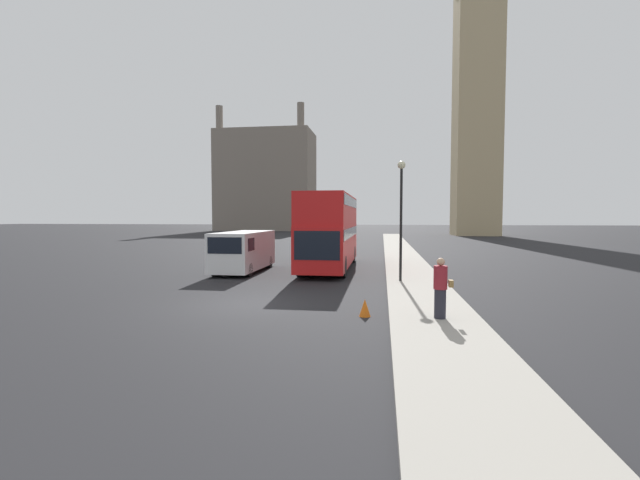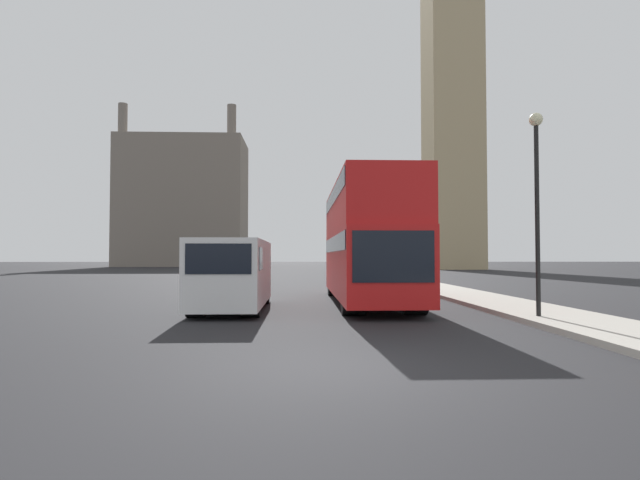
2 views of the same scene
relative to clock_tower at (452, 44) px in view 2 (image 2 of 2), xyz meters
name	(u,v)px [view 2 (image 2 of 2)]	position (x,y,z in m)	size (l,w,h in m)	color
ground_plane	(349,369)	(-20.10, -59.72, -31.29)	(300.00, 300.00, 0.00)	black
clock_tower	(452,44)	(0.00, 0.00, 0.00)	(7.54, 7.71, 60.97)	tan
building_block_distant	(184,203)	(-41.52, 21.15, -20.10)	(21.19, 12.51, 27.16)	slate
red_double_decker_bus	(367,238)	(-18.39, -48.98, -28.85)	(2.55, 10.58, 4.36)	red
white_van	(233,273)	(-23.06, -51.13, -30.06)	(2.11, 5.99, 2.26)	white
street_lamp	(537,181)	(-14.47, -54.27, -27.50)	(0.36, 0.36, 5.50)	black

